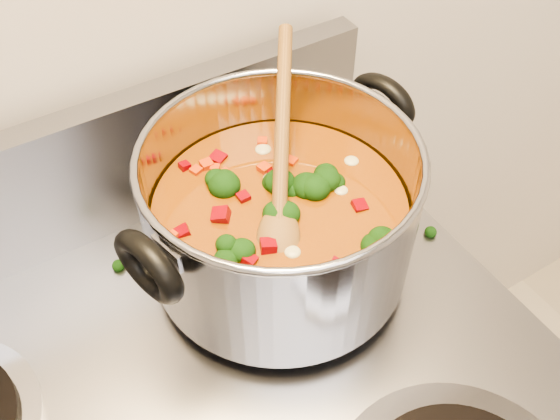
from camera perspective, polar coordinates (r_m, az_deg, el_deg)
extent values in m
cube|color=gray|center=(0.69, -20.06, 1.70)|extent=(0.74, 0.03, 0.16)
cylinder|color=#A5A5AD|center=(0.67, -0.36, -5.23)|extent=(0.19, 0.19, 0.01)
cylinder|color=black|center=(0.67, -0.36, -4.81)|extent=(0.15, 0.15, 0.01)
cylinder|color=#97979F|center=(0.61, 0.00, -0.03)|extent=(0.27, 0.27, 0.14)
torus|color=#97979F|center=(0.56, 0.00, 4.92)|extent=(0.27, 0.27, 0.01)
cylinder|color=brown|center=(0.63, 0.00, -1.91)|extent=(0.25, 0.25, 0.08)
torus|color=black|center=(0.52, -11.93, -5.09)|extent=(0.04, 0.08, 0.08)
torus|color=black|center=(0.67, 9.31, 9.70)|extent=(0.04, 0.08, 0.08)
ellipsoid|color=black|center=(0.63, -6.49, 2.94)|extent=(0.04, 0.04, 0.03)
ellipsoid|color=black|center=(0.63, -5.81, 2.97)|extent=(0.04, 0.04, 0.03)
ellipsoid|color=black|center=(0.54, 0.54, -6.80)|extent=(0.04, 0.04, 0.03)
ellipsoid|color=black|center=(0.62, 5.46, 1.96)|extent=(0.04, 0.04, 0.03)
ellipsoid|color=black|center=(0.60, -6.97, -0.51)|extent=(0.04, 0.04, 0.03)
ellipsoid|color=black|center=(0.58, -7.67, -2.31)|extent=(0.04, 0.04, 0.03)
ellipsoid|color=black|center=(0.62, -3.82, 2.38)|extent=(0.04, 0.04, 0.03)
ellipsoid|color=black|center=(0.66, -2.13, 5.61)|extent=(0.04, 0.04, 0.03)
ellipsoid|color=#7F0404|center=(0.66, 1.42, 5.14)|extent=(0.01, 0.01, 0.01)
ellipsoid|color=#7F0404|center=(0.63, 2.07, 3.26)|extent=(0.01, 0.01, 0.01)
ellipsoid|color=#7F0404|center=(0.68, 2.89, 6.97)|extent=(0.01, 0.01, 0.01)
ellipsoid|color=#7F0404|center=(0.64, -8.41, 3.17)|extent=(0.01, 0.01, 0.01)
ellipsoid|color=#7F0404|center=(0.60, -4.06, 0.37)|extent=(0.01, 0.01, 0.01)
ellipsoid|color=#7F0404|center=(0.60, -10.25, -0.66)|extent=(0.01, 0.01, 0.01)
ellipsoid|color=#7F0404|center=(0.55, -5.58, -5.93)|extent=(0.01, 0.01, 0.01)
ellipsoid|color=#7F0404|center=(0.66, -7.28, 5.24)|extent=(0.01, 0.01, 0.01)
ellipsoid|color=#7F0404|center=(0.58, -2.90, -2.34)|extent=(0.01, 0.01, 0.01)
ellipsoid|color=#7F0404|center=(0.58, -8.57, -2.90)|extent=(0.01, 0.01, 0.01)
ellipsoid|color=#7F0404|center=(0.63, 1.99, 2.88)|extent=(0.01, 0.01, 0.01)
ellipsoid|color=#7F0404|center=(0.62, -1.25, 1.95)|extent=(0.01, 0.01, 0.01)
ellipsoid|color=#7F0404|center=(0.55, 5.37, -6.86)|extent=(0.01, 0.01, 0.01)
ellipsoid|color=red|center=(0.59, -3.42, -0.94)|extent=(0.01, 0.01, 0.01)
ellipsoid|color=red|center=(0.64, 6.33, 3.46)|extent=(0.01, 0.01, 0.01)
ellipsoid|color=red|center=(0.61, 1.17, 1.33)|extent=(0.01, 0.01, 0.01)
ellipsoid|color=red|center=(0.63, 3.40, 2.51)|extent=(0.01, 0.01, 0.01)
ellipsoid|color=red|center=(0.57, -4.97, -3.56)|extent=(0.01, 0.01, 0.01)
ellipsoid|color=red|center=(0.55, 1.88, -5.60)|extent=(0.01, 0.01, 0.01)
ellipsoid|color=red|center=(0.64, 4.20, 3.83)|extent=(0.01, 0.01, 0.01)
ellipsoid|color=red|center=(0.66, 5.96, 5.47)|extent=(0.01, 0.01, 0.01)
ellipsoid|color=red|center=(0.59, -4.72, -1.46)|extent=(0.01, 0.01, 0.01)
ellipsoid|color=red|center=(0.63, 5.10, 2.48)|extent=(0.01, 0.01, 0.01)
ellipsoid|color=red|center=(0.66, -2.66, 5.75)|extent=(0.01, 0.01, 0.01)
ellipsoid|color=#C8C08A|center=(0.61, -1.40, 1.37)|extent=(0.02, 0.02, 0.01)
ellipsoid|color=#C8C08A|center=(0.62, 5.92, 1.52)|extent=(0.02, 0.02, 0.01)
ellipsoid|color=#C8C08A|center=(0.63, 7.56, 2.84)|extent=(0.02, 0.02, 0.01)
ellipsoid|color=#C8C08A|center=(0.55, -0.63, -5.78)|extent=(0.02, 0.02, 0.01)
ellipsoid|color=#C8C08A|center=(0.58, -4.06, -2.43)|extent=(0.02, 0.02, 0.01)
ellipsoid|color=#C8C08A|center=(0.61, -0.45, 0.90)|extent=(0.02, 0.02, 0.01)
ellipsoid|color=#C8C08A|center=(0.65, -2.39, 4.83)|extent=(0.02, 0.02, 0.01)
ellipsoid|color=brown|center=(0.58, -0.16, -2.80)|extent=(0.07, 0.08, 0.04)
cylinder|color=brown|center=(0.62, 0.21, 7.61)|extent=(0.14, 0.20, 0.10)
ellipsoid|color=black|center=(0.60, -7.47, -17.34)|extent=(0.01, 0.01, 0.01)
ellipsoid|color=black|center=(0.77, 8.87, 2.62)|extent=(0.01, 0.01, 0.01)
ellipsoid|color=black|center=(0.67, 13.79, -7.35)|extent=(0.01, 0.01, 0.01)
ellipsoid|color=black|center=(0.63, -17.49, -15.17)|extent=(0.01, 0.01, 0.01)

